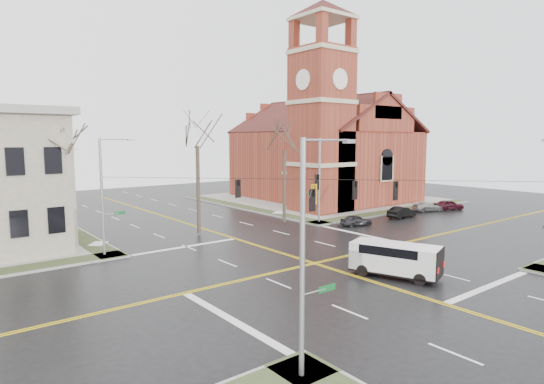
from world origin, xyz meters
TOP-DOWN VIEW (x-y plane):
  - ground at (0.00, 0.00)m, footprint 120.00×120.00m
  - sidewalks at (0.00, 0.00)m, footprint 80.00×80.00m
  - road_markings at (0.00, 0.00)m, footprint 100.00×100.00m
  - church at (24.76, 24.78)m, footprint 24.28×27.48m
  - signal_pole_ne at (11.32, 11.50)m, footprint 2.75×0.22m
  - signal_pole_nw at (-11.32, 11.50)m, footprint 2.75×0.22m
  - signal_pole_sw at (-11.32, -11.50)m, footprint 2.75×0.22m
  - span_wires at (0.00, 0.00)m, footprint 23.02×23.02m
  - traffic_signals at (-0.00, -0.67)m, footprint 8.21×8.26m
  - streetlight_north_a at (-10.65, 28.00)m, footprint 2.30×0.20m
  - streetlight_north_b at (-10.65, 48.00)m, footprint 2.30×0.20m
  - cargo_van at (1.91, -5.42)m, footprint 4.10×6.16m
  - parked_car_a at (13.44, 7.89)m, footprint 3.61×2.30m
  - parked_car_b at (21.31, 7.93)m, footprint 4.01×1.48m
  - parked_car_c at (27.80, 8.81)m, footprint 4.29×2.94m
  - parked_car_d at (31.02, 7.81)m, footprint 4.16×2.85m
  - tree_nw_far at (-13.71, 14.22)m, footprint 4.00×4.00m
  - tree_nw_near at (-1.75, 14.15)m, footprint 4.00×4.00m
  - tree_ne at (8.36, 13.62)m, footprint 4.00×4.00m

SIDE VIEW (x-z plane):
  - ground at x=0.00m, z-range 0.00..0.00m
  - road_markings at x=0.00m, z-range 0.00..0.01m
  - sidewalks at x=0.00m, z-range -0.01..0.16m
  - parked_car_a at x=13.44m, z-range 0.00..1.14m
  - parked_car_c at x=27.80m, z-range 0.00..1.15m
  - parked_car_b at x=21.31m, z-range 0.00..1.31m
  - parked_car_d at x=31.02m, z-range 0.00..1.32m
  - cargo_van at x=1.91m, z-range 0.20..2.40m
  - streetlight_north_a at x=-10.65m, z-range 0.47..8.47m
  - streetlight_north_b at x=-10.65m, z-range 0.47..8.47m
  - signal_pole_ne at x=11.32m, z-range 0.45..9.45m
  - signal_pole_nw at x=-11.32m, z-range 0.45..9.45m
  - signal_pole_sw at x=-11.32m, z-range 0.45..9.45m
  - traffic_signals at x=0.00m, z-range 4.80..6.10m
  - span_wires at x=0.00m, z-range 6.18..6.22m
  - tree_nw_far at x=-13.71m, z-range 2.60..14.24m
  - tree_ne at x=8.36m, z-range 2.60..14.25m
  - church at x=24.76m, z-range -5.32..22.18m
  - tree_nw_near at x=-1.75m, z-range 2.77..15.20m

